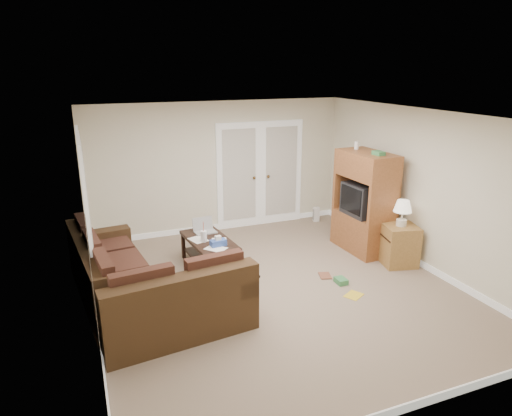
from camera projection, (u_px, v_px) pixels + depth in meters
name	position (u px, v px, depth m)	size (l,w,h in m)	color
floor	(276.00, 288.00, 6.69)	(5.50, 5.50, 0.00)	gray
ceiling	(279.00, 115.00, 5.94)	(5.00, 5.50, 0.02)	white
wall_left	(86.00, 230.00, 5.43)	(0.02, 5.50, 2.50)	silver
wall_right	(422.00, 190.00, 7.19)	(0.02, 5.50, 2.50)	silver
wall_back	(219.00, 167.00, 8.75)	(5.00, 0.02, 2.50)	silver
wall_front	(410.00, 296.00, 3.87)	(5.00, 0.02, 2.50)	silver
baseboards	(276.00, 285.00, 6.67)	(5.00, 5.50, 0.10)	white
french_doors	(260.00, 175.00, 9.08)	(1.80, 0.05, 2.13)	white
window_left	(84.00, 185.00, 6.24)	(0.05, 1.92, 1.42)	white
sectional_sofa	(139.00, 288.00, 5.97)	(2.19, 2.90, 0.87)	#402B18
coffee_table	(209.00, 252.00, 7.31)	(0.71, 1.24, 0.81)	black
tv_armoire	(364.00, 202.00, 7.85)	(0.64, 1.11, 1.87)	#94542D
side_cabinet	(399.00, 242.00, 7.38)	(0.62, 0.62, 1.09)	#A1753B
space_heater	(316.00, 214.00, 9.52)	(0.12, 0.10, 0.30)	white
floor_magazine	(354.00, 295.00, 6.47)	(0.26, 0.21, 0.01)	yellow
floor_greenbox	(341.00, 281.00, 6.82)	(0.15, 0.20, 0.08)	#3A7F47
floor_book	(319.00, 276.00, 7.05)	(0.17, 0.24, 0.02)	brown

